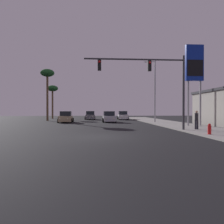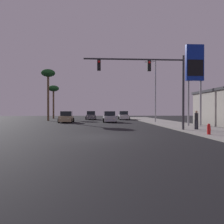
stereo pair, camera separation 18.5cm
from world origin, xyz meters
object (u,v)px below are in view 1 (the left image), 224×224
street_lamp (154,88)px  palm_tree_mid (47,76)px  car_white (123,116)px  fire_hydrant (209,129)px  pedestrian_on_sidewalk (197,119)px  car_tan (66,117)px  car_silver (109,117)px  car_grey (90,116)px  traffic_light_mast (154,76)px  palm_tree_far (52,90)px  gas_station_sign (194,67)px

street_lamp → palm_tree_mid: 18.74m
car_white → fire_hydrant: car_white is taller
pedestrian_on_sidewalk → car_tan: bearing=133.4°
car_tan → car_silver: bearing=-177.8°
car_grey → traffic_light_mast: traffic_light_mast is taller
car_white → car_grey: bearing=-3.9°
car_grey → palm_tree_mid: 11.28m
car_tan → street_lamp: (13.05, -1.71, 4.36)m
fire_hydrant → palm_tree_far: size_ratio=0.10×
gas_station_sign → palm_tree_far: 32.55m
car_white → gas_station_sign: 21.01m
street_lamp → fire_hydrant: (-0.48, -16.70, -4.63)m
car_tan → car_white: (9.81, 9.78, 0.00)m
car_white → palm_tree_mid: (-13.79, -4.16, 7.09)m
traffic_light_mast → pedestrian_on_sidewalk: 5.41m
car_white → palm_tree_far: palm_tree_far is taller
car_grey → car_silver: size_ratio=1.00×
fire_hydrant → pedestrian_on_sidewalk: bearing=76.6°
car_silver → palm_tree_mid: 13.68m
gas_station_sign → palm_tree_mid: size_ratio=1.00×
street_lamp → palm_tree_far: 25.12m
car_tan → car_white: bearing=-137.0°
palm_tree_far → fire_hydrant: bearing=-62.6°
car_tan → car_white: size_ratio=1.00×
pedestrian_on_sidewalk → traffic_light_mast: bearing=-176.9°
fire_hydrant → palm_tree_mid: (-16.55, 24.02, 7.37)m
traffic_light_mast → car_silver: bearing=101.8°
palm_tree_far → palm_tree_mid: bearing=-83.6°
gas_station_sign → pedestrian_on_sidewalk: (-1.98, -4.77, -5.58)m
street_lamp → car_tan: bearing=172.6°
car_white → palm_tree_mid: size_ratio=0.48×
car_tan → palm_tree_far: bearing=-73.8°
palm_tree_mid → street_lamp: bearing=-23.3°
car_white → gas_station_sign: (5.71, -19.35, 5.86)m
car_silver → fire_hydrant: bearing=105.8°
car_tan → street_lamp: 13.86m
car_silver → gas_station_sign: (9.00, -10.04, 5.86)m
palm_tree_mid → palm_tree_far: (-1.12, 10.00, -1.51)m
pedestrian_on_sidewalk → gas_station_sign: bearing=67.4°
traffic_light_mast → gas_station_sign: size_ratio=0.98×
gas_station_sign → fire_hydrant: size_ratio=11.84×
traffic_light_mast → palm_tree_mid: palm_tree_mid is taller
car_tan → traffic_light_mast: traffic_light_mast is taller
street_lamp → pedestrian_on_sidewalk: (0.49, -12.64, -4.08)m
traffic_light_mast → gas_station_sign: (5.86, 4.98, 1.82)m
car_white → traffic_light_mast: bearing=91.8°
palm_tree_mid → car_tan: bearing=-54.7°
car_tan → car_white: same height
car_white → traffic_light_mast: (-0.15, -24.33, 4.04)m
car_grey → palm_tree_mid: (-7.31, -4.85, 7.09)m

